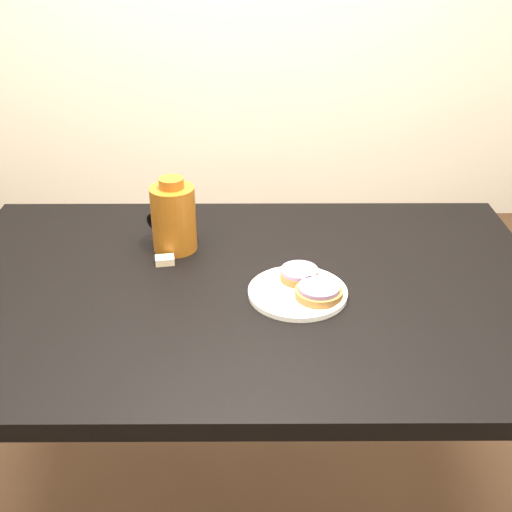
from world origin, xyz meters
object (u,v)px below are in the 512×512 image
at_px(teabag_pouch, 165,260).
at_px(bagel_package, 174,217).
at_px(table, 245,314).
at_px(bagel_back, 299,274).
at_px(plate, 298,292).
at_px(mug, 178,225).
at_px(bagel_front, 319,292).

height_order(teabag_pouch, bagel_package, bagel_package).
height_order(table, bagel_back, bagel_back).
xyz_separation_m(teabag_pouch, bagel_package, (0.02, 0.08, 0.08)).
height_order(plate, bagel_back, bagel_back).
bearing_deg(teabag_pouch, mug, 77.89).
relative_size(bagel_back, mug, 0.86).
bearing_deg(mug, bagel_back, -17.41).
height_order(bagel_front, mug, mug).
distance_m(plate, teabag_pouch, 0.34).
bearing_deg(teabag_pouch, bagel_front, -25.57).
xyz_separation_m(bagel_back, bagel_front, (0.04, -0.07, -0.00)).
bearing_deg(table, bagel_back, 0.03).
distance_m(mug, teabag_pouch, 0.12).
height_order(bagel_back, bagel_front, same).
height_order(bagel_front, bagel_package, bagel_package).
height_order(bagel_front, teabag_pouch, bagel_front).
xyz_separation_m(plate, mug, (-0.29, 0.25, 0.04)).
bearing_deg(bagel_front, bagel_package, 143.66).
bearing_deg(plate, bagel_package, 142.92).
relative_size(bagel_front, teabag_pouch, 3.09).
distance_m(table, bagel_back, 0.16).
bearing_deg(bagel_package, teabag_pouch, -102.45).
distance_m(bagel_front, mug, 0.43).
distance_m(table, mug, 0.30).
bearing_deg(teabag_pouch, bagel_package, 77.55).
bearing_deg(table, mug, 130.13).
height_order(plate, bagel_front, bagel_front).
height_order(bagel_back, bagel_package, bagel_package).
bearing_deg(bagel_back, bagel_package, 149.87).
relative_size(table, bagel_package, 7.44).
bearing_deg(teabag_pouch, bagel_back, -16.78).
bearing_deg(plate, teabag_pouch, 155.23).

